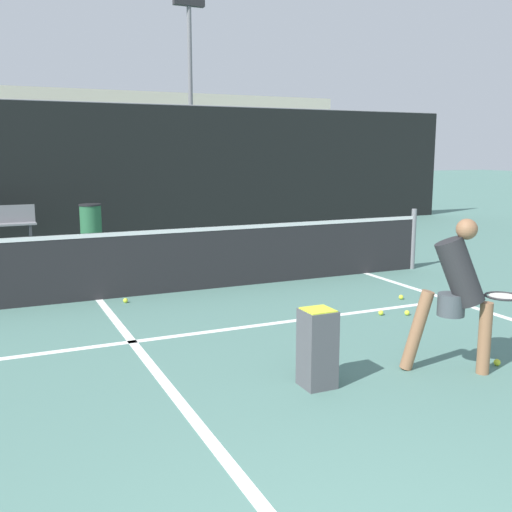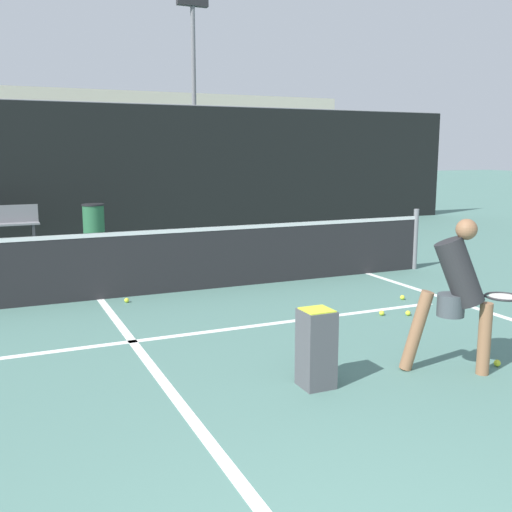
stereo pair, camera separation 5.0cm
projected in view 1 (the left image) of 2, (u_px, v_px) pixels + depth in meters
court_service_line at (132, 342)px, 6.58m from camera, size 8.25×0.10×0.01m
court_center_mark at (159, 375)px, 5.60m from camera, size 0.10×6.35×0.01m
net at (97, 264)px, 8.37m from camera, size 11.09×0.09×1.07m
fence_back at (44, 169)px, 14.55m from camera, size 24.00×0.06×3.28m
player_practicing at (458, 289)px, 5.57m from camera, size 1.19×0.64×1.47m
tennis_ball_scattered_0 at (125, 301)px, 8.27m from camera, size 0.07×0.07×0.07m
tennis_ball_scattered_2 at (407, 313)px, 7.65m from camera, size 0.07×0.07×0.07m
tennis_ball_scattered_3 at (497, 362)px, 5.85m from camera, size 0.07×0.07×0.07m
tennis_ball_scattered_4 at (381, 313)px, 7.65m from camera, size 0.07×0.07×0.07m
tennis_ball_scattered_5 at (401, 297)px, 8.47m from camera, size 0.07×0.07×0.07m
ball_hopper at (317, 346)px, 5.29m from camera, size 0.28×0.28×0.71m
courtside_bench at (2, 224)px, 13.49m from camera, size 1.43×0.40×0.86m
trash_bin at (91, 222)px, 13.97m from camera, size 0.52×0.52×0.86m
parked_car at (45, 202)px, 17.67m from camera, size 1.76×4.18×1.41m
floodlight_mast at (190, 73)px, 21.01m from camera, size 1.10×0.24×7.37m
building_far at (10, 141)px, 30.13m from camera, size 36.00×2.40×5.17m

